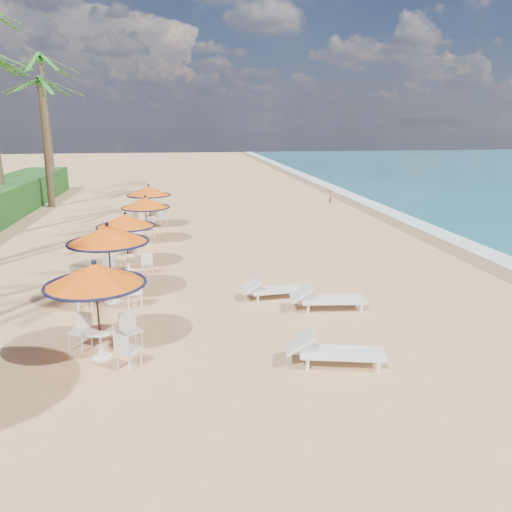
{
  "coord_description": "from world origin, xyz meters",
  "views": [
    {
      "loc": [
        -3.16,
        -11.09,
        5.26
      ],
      "look_at": [
        -0.88,
        3.8,
        1.2
      ],
      "focal_mm": 35.0,
      "sensor_mm": 36.0,
      "label": 1
    }
  ],
  "objects": [
    {
      "name": "station_2",
      "position": [
        -5.11,
        6.87,
        1.6
      ],
      "size": [
        2.09,
        2.09,
        2.18
      ],
      "color": "black",
      "rests_on": "ground"
    },
    {
      "name": "station_3",
      "position": [
        -4.7,
        10.87,
        1.61
      ],
      "size": [
        2.11,
        2.2,
        2.2
      ],
      "color": "black",
      "rests_on": "ground"
    },
    {
      "name": "lounger_far",
      "position": [
        -0.53,
        3.16,
        0.31
      ],
      "size": [
        1.88,
        0.72,
        0.66
      ],
      "rotation": [
        0.0,
        0.0,
        0.08
      ],
      "color": "silver",
      "rests_on": "ground"
    },
    {
      "name": "person",
      "position": [
        6.66,
        20.59,
        0.49
      ],
      "size": [
        0.35,
        0.42,
        0.97
      ],
      "primitive_type": "imported",
      "rotation": [
        0.0,
        0.0,
        1.18
      ],
      "color": "brown",
      "rests_on": "ground"
    },
    {
      "name": "lounger_near",
      "position": [
        0.03,
        -1.34,
        0.36
      ],
      "size": [
        2.27,
        1.16,
        0.78
      ],
      "rotation": [
        0.0,
        0.0,
        -0.23
      ],
      "color": "silver",
      "rests_on": "ground"
    },
    {
      "name": "wetsand_band",
      "position": [
        8.4,
        10.0,
        0.0
      ],
      "size": [
        1.4,
        140.0,
        0.02
      ],
      "primitive_type": "cube",
      "color": "olive",
      "rests_on": "ground"
    },
    {
      "name": "palm_7",
      "position": [
        -12.19,
        26.87,
        8.79
      ],
      "size": [
        5.0,
        5.0,
        9.61
      ],
      "color": "brown",
      "rests_on": "ground"
    },
    {
      "name": "palm_6",
      "position": [
        -11.33,
        22.25,
        7.14
      ],
      "size": [
        5.0,
        5.0,
        7.87
      ],
      "color": "brown",
      "rests_on": "ground"
    },
    {
      "name": "station_4",
      "position": [
        -4.7,
        14.31,
        1.67
      ],
      "size": [
        2.19,
        2.31,
        2.28
      ],
      "color": "black",
      "rests_on": "ground"
    },
    {
      "name": "foam_strip",
      "position": [
        9.3,
        10.0,
        0.0
      ],
      "size": [
        1.2,
        140.0,
        0.04
      ],
      "primitive_type": "cube",
      "color": "white",
      "rests_on": "ground"
    },
    {
      "name": "station_0",
      "position": [
        -5.05,
        -0.14,
        1.71
      ],
      "size": [
        2.25,
        2.25,
        2.35
      ],
      "color": "black",
      "rests_on": "ground"
    },
    {
      "name": "ground",
      "position": [
        0.0,
        0.0,
        0.0
      ],
      "size": [
        160.0,
        160.0,
        0.0
      ],
      "primitive_type": "plane",
      "color": "tan",
      "rests_on": "ground"
    },
    {
      "name": "station_1",
      "position": [
        -5.31,
        3.49,
        1.81
      ],
      "size": [
        2.37,
        2.37,
        2.47
      ],
      "color": "black",
      "rests_on": "ground"
    },
    {
      "name": "lounger_mid",
      "position": [
        0.86,
        1.98,
        0.36
      ],
      "size": [
        2.23,
        0.92,
        0.78
      ],
      "rotation": [
        0.0,
        0.0,
        -0.11
      ],
      "color": "silver",
      "rests_on": "ground"
    }
  ]
}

